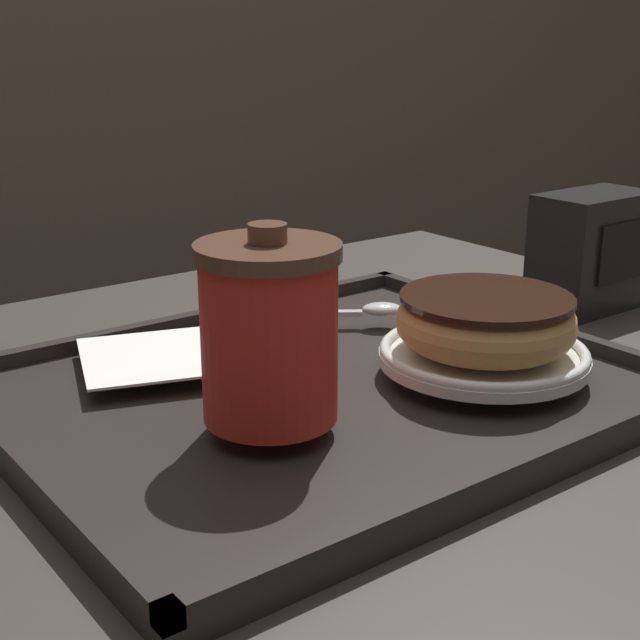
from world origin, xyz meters
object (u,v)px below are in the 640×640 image
(donut_chocolate_glazed, at_px, (486,320))
(spoon, at_px, (357,310))
(napkin_dispenser, at_px, (591,251))
(coffee_cup_front, at_px, (269,331))

(donut_chocolate_glazed, height_order, spoon, donut_chocolate_glazed)
(napkin_dispenser, bearing_deg, coffee_cup_front, -170.35)
(spoon, bearing_deg, napkin_dispenser, 22.35)
(coffee_cup_front, distance_m, spoon, 0.23)
(spoon, bearing_deg, donut_chocolate_glazed, -53.84)
(coffee_cup_front, height_order, spoon, coffee_cup_front)
(donut_chocolate_glazed, distance_m, spoon, 0.15)
(spoon, xyz_separation_m, napkin_dispenser, (0.25, -0.06, 0.03))
(coffee_cup_front, bearing_deg, spoon, 36.16)
(spoon, relative_size, napkin_dispenser, 1.11)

